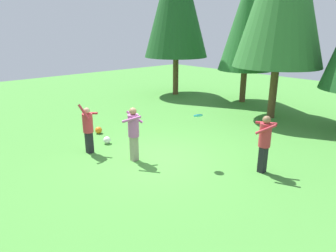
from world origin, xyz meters
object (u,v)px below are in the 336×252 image
Objects in this scene: frisbee at (198,116)px; ball_orange at (99,130)px; person_thrower at (88,126)px; person_bystander at (134,130)px; person_catcher at (265,139)px; ball_white at (107,140)px; tree_left at (248,21)px.

frisbee reaches higher than ball_orange.
person_thrower and person_bystander have the same top height.
person_catcher reaches higher than frisbee.
frisbee is at bearing 0.00° from person_bystander.
person_bystander is at bearing -4.20° from ball_white.
person_bystander is 3.28m from ball_orange.
tree_left reaches higher than person_catcher.
person_bystander is 6.42× the size of ball_white.
person_thrower is at bearing -84.50° from tree_left.
ball_white is 10.39m from tree_left.
person_catcher is (4.74, 3.02, 0.08)m from person_thrower.
ball_white is at bearing -86.06° from tree_left.
person_catcher is 3.92m from person_bystander.
ball_white is (-1.88, 0.14, -0.90)m from person_bystander.
person_bystander is (1.54, 0.74, 0.10)m from person_thrower.
person_bystander is (-3.20, -2.28, 0.01)m from person_catcher.
tree_left is (-0.99, 10.31, 3.52)m from person_thrower.
person_catcher is 6.61m from ball_orange.
person_catcher is 6.25× the size of ball_orange.
person_catcher is 9.89m from tree_left.
person_thrower reaches higher than frisbee.
ball_orange is at bearing 107.92° from person_thrower.
person_catcher is at bearing 15.73° from ball_orange.
person_bystander is 2.06m from frisbee.
ball_white is (-5.08, -2.14, -0.88)m from person_catcher.
person_thrower is 1.01× the size of person_catcher.
person_catcher is at bearing -1.24° from person_thrower.
person_thrower is at bearing 2.32° from person_catcher.
person_thrower is 6.34× the size of ball_orange.
ball_orange is (-4.62, -0.79, -1.42)m from frisbee.
frisbee is (3.05, 2.04, 0.62)m from person_thrower.
ball_white is at bearing 77.59° from person_thrower.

